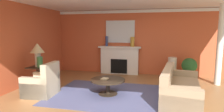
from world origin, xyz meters
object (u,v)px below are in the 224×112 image
at_px(vase_mantel_left, 107,41).
at_px(vase_mantel_right, 132,42).
at_px(vase_tall_corner, 172,68).
at_px(potted_plant, 189,67).
at_px(vase_on_side_table, 40,62).
at_px(fireplace, 119,61).
at_px(coffee_table, 108,83).
at_px(mantel_mirror, 120,32).
at_px(table_lamp, 37,50).
at_px(side_table, 39,76).
at_px(sofa, 179,89).
at_px(armchair_near_window, 42,85).

relative_size(vase_mantel_left, vase_mantel_right, 1.05).
height_order(vase_tall_corner, potted_plant, potted_plant).
xyz_separation_m(vase_mantel_right, vase_tall_corner, (1.59, -0.25, -0.98)).
distance_m(vase_mantel_left, vase_on_side_table, 3.04).
bearing_deg(fireplace, coffee_table, -86.66).
bearing_deg(potted_plant, vase_on_side_table, -154.81).
xyz_separation_m(coffee_table, vase_tall_corner, (1.98, 2.35, 0.08)).
relative_size(mantel_mirror, table_lamp, 1.65).
height_order(side_table, vase_mantel_left, vase_mantel_left).
relative_size(mantel_mirror, vase_tall_corner, 1.50).
bearing_deg(vase_tall_corner, vase_mantel_right, 171.05).
bearing_deg(side_table, sofa, -1.88).
xyz_separation_m(vase_mantel_left, vase_on_side_table, (-1.48, -2.61, -0.53)).
relative_size(fireplace, sofa, 0.82).
bearing_deg(vase_mantel_right, coffee_table, -98.63).
xyz_separation_m(table_lamp, vase_tall_corner, (4.31, 2.24, -0.81)).
xyz_separation_m(vase_tall_corner, potted_plant, (0.60, -0.12, 0.08)).
xyz_separation_m(fireplace, vase_tall_corner, (2.14, -0.30, -0.15)).
height_order(vase_on_side_table, vase_mantel_right, vase_mantel_right).
height_order(fireplace, coffee_table, fireplace).
distance_m(fireplace, sofa, 3.42).
bearing_deg(armchair_near_window, vase_on_side_table, 127.48).
bearing_deg(mantel_mirror, potted_plant, -11.11).
bearing_deg(side_table, armchair_near_window, -49.22).
xyz_separation_m(side_table, vase_tall_corner, (4.31, 2.24, 0.01)).
bearing_deg(fireplace, vase_on_side_table, -127.32).
bearing_deg(sofa, table_lamp, 178.12).
height_order(vase_mantel_left, vase_on_side_table, vase_mantel_left).
relative_size(sofa, armchair_near_window, 2.32).
distance_m(sofa, vase_mantel_right, 3.24).
height_order(mantel_mirror, sofa, mantel_mirror).
height_order(fireplace, potted_plant, fireplace).
xyz_separation_m(vase_mantel_left, vase_tall_corner, (2.69, -0.25, -0.99)).
relative_size(vase_mantel_left, vase_on_side_table, 1.25).
distance_m(fireplace, vase_mantel_left, 1.00).
xyz_separation_m(coffee_table, vase_mantel_left, (-0.70, 2.60, 1.06)).
height_order(vase_mantel_left, potted_plant, vase_mantel_left).
bearing_deg(potted_plant, coffee_table, -139.11).
height_order(fireplace, vase_tall_corner, fireplace).
distance_m(table_lamp, potted_plant, 5.40).
xyz_separation_m(coffee_table, vase_mantel_right, (0.40, 2.60, 1.05)).
distance_m(mantel_mirror, vase_on_side_table, 3.56).
bearing_deg(table_lamp, armchair_near_window, -49.22).
bearing_deg(mantel_mirror, vase_mantel_right, -17.18).
distance_m(sofa, potted_plant, 2.36).
relative_size(coffee_table, side_table, 1.43).
distance_m(armchair_near_window, vase_on_side_table, 0.83).
distance_m(sofa, table_lamp, 4.38).
relative_size(side_table, vase_tall_corner, 0.85).
distance_m(sofa, side_table, 4.28).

